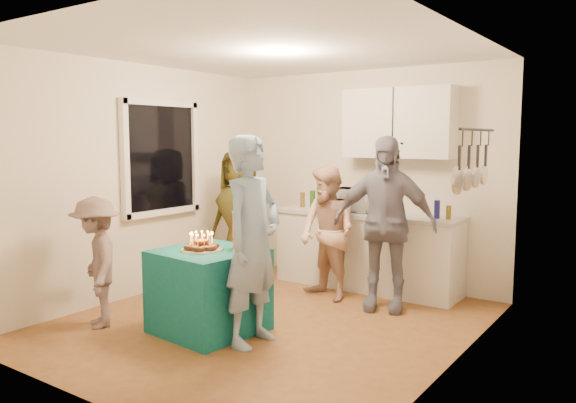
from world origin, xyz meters
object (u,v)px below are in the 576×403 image
Objects in this scene: man_birthday at (252,241)px; woman_back_left at (240,218)px; punch_jar at (244,230)px; child_near_left at (96,262)px; woman_back_center at (328,233)px; party_table at (209,291)px; woman_back_right at (384,223)px; microwave at (355,200)px; counter at (367,252)px.

woman_back_left is at bearing 40.29° from man_birthday.
child_near_left is at bearing -147.34° from punch_jar.
woman_back_center is at bearing 84.00° from punch_jar.
party_table is 1.92m from woman_back_right.
party_table is at bearing -102.91° from microwave.
microwave is 2.31m from party_table.
man_birthday is (0.30, -0.26, -0.03)m from punch_jar.
party_table is at bearing -84.33° from woman_back_center.
woman_back_right is 2.86m from child_near_left.
woman_back_left reaches higher than party_table.
party_table is at bearing 86.25° from man_birthday.
child_near_left is (-1.18, -0.76, -0.31)m from punch_jar.
woman_back_center is 0.69m from woman_back_right.
child_near_left is (-1.48, -0.49, -0.28)m from man_birthday.
woman_back_right is 1.46× the size of child_near_left.
punch_jar is 0.23× the size of woman_back_center.
woman_back_left is 1.86m from woman_back_right.
woman_back_center reaches higher than counter.
woman_back_left is 1.11× the size of woman_back_center.
child_near_left is (-1.46, -2.69, 0.19)m from counter.
punch_jar is 1.60m from woman_back_left.
woman_back_center is 1.20× the size of child_near_left.
counter is 4.46× the size of microwave.
microwave is 2.21m from man_birthday.
woman_back_left is at bearing 167.13° from woman_back_right.
man_birthday is at bearing -64.93° from woman_back_center.
punch_jar is at bearing -98.32° from counter.
woman_back_right is at bearing -47.35° from microwave.
woman_back_center is (-0.15, -0.66, 0.31)m from counter.
woman_back_left is at bearing -151.71° from microwave.
party_table is at bearing -103.06° from counter.
woman_back_center is at bearing 165.19° from woman_back_right.
microwave is 0.58× the size of party_table.
woman_back_center is (0.36, 1.53, 0.36)m from party_table.
man_birthday is 1.63m from woman_back_right.
punch_jar is at bearing 64.26° from child_near_left.
punch_jar is (0.22, 0.25, 0.55)m from party_table.
counter is 1.22× the size of woman_back_right.
man_birthday is at bearing -40.98° from punch_jar.
woman_back_left reaches higher than microwave.
man_birthday reaches higher than child_near_left.
party_table is 0.47× the size of man_birthday.
party_table is 0.57× the size of woman_back_center.
man_birthday is (0.53, -0.01, 0.52)m from party_table.
microwave reaches higher than party_table.
counter is at bearing -4.10° from microwave.
counter is 2.59× the size of party_table.
woman_back_right is at bearing 19.77° from woman_back_center.
woman_back_right reaches higher than child_near_left.
punch_jar is 1.30m from woman_back_center.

